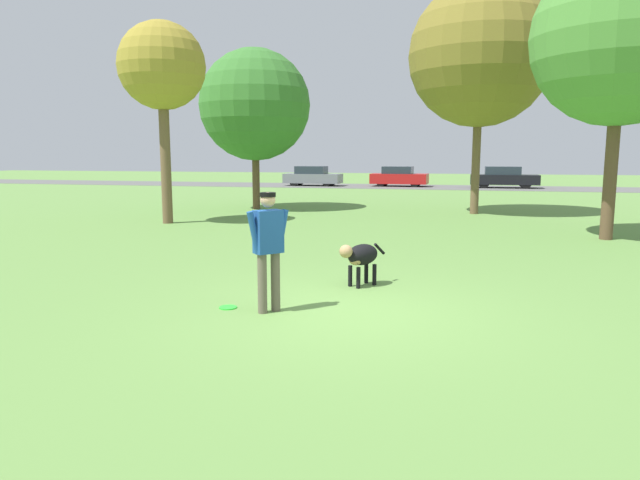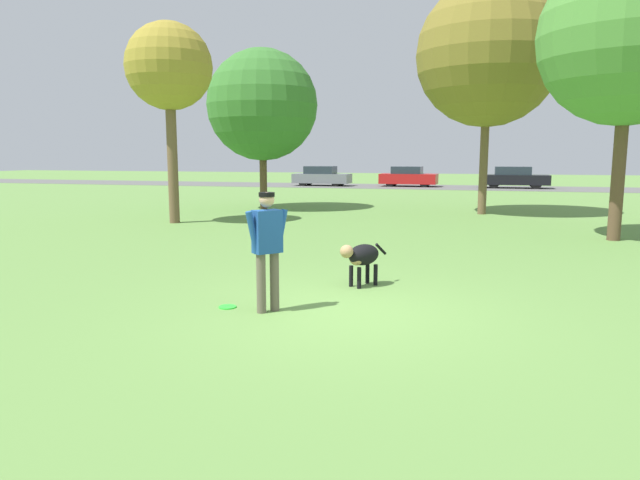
{
  "view_description": "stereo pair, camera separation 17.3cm",
  "coord_description": "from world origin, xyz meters",
  "px_view_note": "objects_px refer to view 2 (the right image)",
  "views": [
    {
      "loc": [
        1.57,
        -7.62,
        2.19
      ],
      "look_at": [
        -0.53,
        0.7,
        0.9
      ],
      "focal_mm": 32.0,
      "sensor_mm": 36.0,
      "label": 1
    },
    {
      "loc": [
        1.74,
        -7.58,
        2.19
      ],
      "look_at": [
        -0.53,
        0.7,
        0.9
      ],
      "focal_mm": 32.0,
      "sensor_mm": 36.0,
      "label": 2
    }
  ],
  "objects_px": {
    "frisbee": "(227,307)",
    "tree_far_left": "(262,105)",
    "tree_near_left": "(169,68)",
    "tree_near_right": "(629,37)",
    "parked_car_grey": "(322,176)",
    "dog": "(361,256)",
    "parked_car_black": "(514,178)",
    "parked_car_red": "(408,177)",
    "tree_mid_center": "(488,55)",
    "person": "(267,242)"
  },
  "relations": [
    {
      "from": "tree_near_left",
      "to": "parked_car_grey",
      "type": "relative_size",
      "value": 1.56
    },
    {
      "from": "tree_near_left",
      "to": "tree_near_right",
      "type": "xyz_separation_m",
      "value": [
        12.86,
        -0.41,
        0.19
      ]
    },
    {
      "from": "parked_car_black",
      "to": "tree_near_left",
      "type": "bearing_deg",
      "value": -116.82
    },
    {
      "from": "dog",
      "to": "tree_far_left",
      "type": "relative_size",
      "value": 0.15
    },
    {
      "from": "parked_car_red",
      "to": "parked_car_black",
      "type": "relative_size",
      "value": 0.91
    },
    {
      "from": "tree_mid_center",
      "to": "parked_car_grey",
      "type": "height_order",
      "value": "tree_mid_center"
    },
    {
      "from": "dog",
      "to": "parked_car_grey",
      "type": "relative_size",
      "value": 0.23
    },
    {
      "from": "dog",
      "to": "parked_car_grey",
      "type": "bearing_deg",
      "value": -128.66
    },
    {
      "from": "tree_far_left",
      "to": "parked_car_black",
      "type": "relative_size",
      "value": 1.46
    },
    {
      "from": "frisbee",
      "to": "tree_near_left",
      "type": "bearing_deg",
      "value": 123.37
    },
    {
      "from": "parked_car_grey",
      "to": "dog",
      "type": "bearing_deg",
      "value": -72.23
    },
    {
      "from": "person",
      "to": "tree_far_left",
      "type": "relative_size",
      "value": 0.27
    },
    {
      "from": "frisbee",
      "to": "parked_car_black",
      "type": "height_order",
      "value": "parked_car_black"
    },
    {
      "from": "tree_mid_center",
      "to": "parked_car_black",
      "type": "xyz_separation_m",
      "value": [
        2.13,
        17.57,
        -5.03
      ]
    },
    {
      "from": "tree_mid_center",
      "to": "parked_car_black",
      "type": "height_order",
      "value": "tree_mid_center"
    },
    {
      "from": "tree_near_left",
      "to": "parked_car_black",
      "type": "distance_m",
      "value": 26.2
    },
    {
      "from": "tree_near_left",
      "to": "parked_car_red",
      "type": "xyz_separation_m",
      "value": [
        4.82,
        23.28,
        -4.19
      ]
    },
    {
      "from": "tree_mid_center",
      "to": "parked_car_grey",
      "type": "bearing_deg",
      "value": 122.26
    },
    {
      "from": "tree_mid_center",
      "to": "tree_near_left",
      "type": "distance_m",
      "value": 11.1
    },
    {
      "from": "dog",
      "to": "frisbee",
      "type": "relative_size",
      "value": 3.6
    },
    {
      "from": "tree_near_right",
      "to": "tree_far_left",
      "type": "height_order",
      "value": "tree_near_right"
    },
    {
      "from": "person",
      "to": "tree_far_left",
      "type": "bearing_deg",
      "value": 62.46
    },
    {
      "from": "dog",
      "to": "tree_near_left",
      "type": "distance_m",
      "value": 11.36
    },
    {
      "from": "tree_mid_center",
      "to": "tree_near_left",
      "type": "relative_size",
      "value": 1.32
    },
    {
      "from": "tree_near_right",
      "to": "tree_mid_center",
      "type": "bearing_deg",
      "value": 118.85
    },
    {
      "from": "frisbee",
      "to": "tree_near_right",
      "type": "xyz_separation_m",
      "value": [
        6.87,
        8.68,
        5.04
      ]
    },
    {
      "from": "tree_mid_center",
      "to": "frisbee",
      "type": "bearing_deg",
      "value": -103.99
    },
    {
      "from": "dog",
      "to": "frisbee",
      "type": "height_order",
      "value": "dog"
    },
    {
      "from": "tree_near_left",
      "to": "frisbee",
      "type": "bearing_deg",
      "value": -56.63
    },
    {
      "from": "person",
      "to": "dog",
      "type": "relative_size",
      "value": 1.83
    },
    {
      "from": "tree_near_right",
      "to": "tree_far_left",
      "type": "bearing_deg",
      "value": 154.26
    },
    {
      "from": "frisbee",
      "to": "tree_near_left",
      "type": "xyz_separation_m",
      "value": [
        -5.98,
        9.09,
        4.85
      ]
    },
    {
      "from": "frisbee",
      "to": "parked_car_black",
      "type": "bearing_deg",
      "value": 79.84
    },
    {
      "from": "person",
      "to": "parked_car_red",
      "type": "height_order",
      "value": "person"
    },
    {
      "from": "frisbee",
      "to": "tree_near_right",
      "type": "height_order",
      "value": "tree_near_right"
    },
    {
      "from": "tree_near_left",
      "to": "parked_car_red",
      "type": "height_order",
      "value": "tree_near_left"
    },
    {
      "from": "frisbee",
      "to": "tree_far_left",
      "type": "bearing_deg",
      "value": 108.93
    },
    {
      "from": "parked_car_grey",
      "to": "person",
      "type": "bearing_deg",
      "value": -74.77
    },
    {
      "from": "parked_car_red",
      "to": "tree_mid_center",
      "type": "bearing_deg",
      "value": -72.47
    },
    {
      "from": "tree_mid_center",
      "to": "tree_far_left",
      "type": "distance_m",
      "value": 8.7
    },
    {
      "from": "frisbee",
      "to": "parked_car_grey",
      "type": "bearing_deg",
      "value": 102.76
    },
    {
      "from": "parked_car_black",
      "to": "parked_car_red",
      "type": "bearing_deg",
      "value": 178.29
    },
    {
      "from": "tree_mid_center",
      "to": "parked_car_black",
      "type": "distance_m",
      "value": 18.4
    },
    {
      "from": "dog",
      "to": "parked_car_black",
      "type": "relative_size",
      "value": 0.21
    },
    {
      "from": "tree_near_right",
      "to": "parked_car_red",
      "type": "relative_size",
      "value": 1.84
    },
    {
      "from": "tree_near_left",
      "to": "tree_near_right",
      "type": "height_order",
      "value": "tree_near_right"
    },
    {
      "from": "parked_car_grey",
      "to": "parked_car_black",
      "type": "bearing_deg",
      "value": 3.37
    },
    {
      "from": "person",
      "to": "frisbee",
      "type": "bearing_deg",
      "value": 127.9
    },
    {
      "from": "frisbee",
      "to": "tree_mid_center",
      "type": "xyz_separation_m",
      "value": [
        3.63,
        14.57,
        5.71
      ]
    },
    {
      "from": "tree_near_left",
      "to": "parked_car_grey",
      "type": "height_order",
      "value": "tree_near_left"
    }
  ]
}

